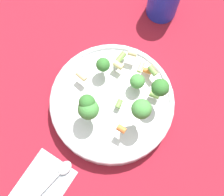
% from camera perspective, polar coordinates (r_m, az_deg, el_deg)
% --- Properties ---
extents(ground_plane, '(3.00, 3.00, 0.00)m').
position_cam_1_polar(ground_plane, '(0.78, 0.00, -1.40)').
color(ground_plane, maroon).
extents(bowl, '(0.30, 0.30, 0.05)m').
position_cam_1_polar(bowl, '(0.75, 0.00, -0.87)').
color(bowl, silver).
rests_on(bowl, ground_plane).
extents(pasta_salad, '(0.21, 0.20, 0.10)m').
position_cam_1_polar(pasta_salad, '(0.68, 1.50, 0.67)').
color(pasta_salad, '#8CB766').
rests_on(pasta_salad, bowl).
extents(napkin, '(0.17, 0.11, 0.01)m').
position_cam_1_polar(napkin, '(0.76, -13.14, -16.04)').
color(napkin, '#B2BCC6').
rests_on(napkin, ground_plane).
extents(spoon, '(0.18, 0.04, 0.01)m').
position_cam_1_polar(spoon, '(0.75, -10.81, -14.58)').
color(spoon, silver).
rests_on(spoon, napkin).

